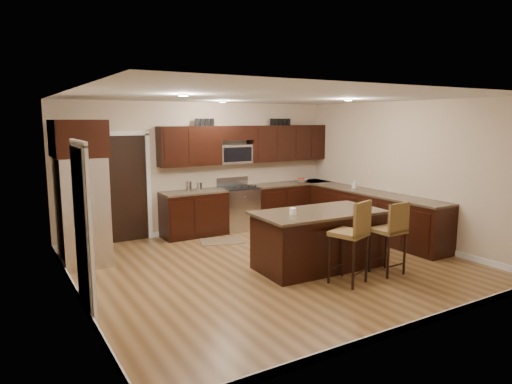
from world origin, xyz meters
TOP-DOWN VIEW (x-y plane):
  - floor at (0.00, 0.00)m, footprint 6.00×6.00m
  - ceiling at (0.00, 0.00)m, footprint 6.00×6.00m
  - wall_back at (0.00, 2.75)m, footprint 6.00×0.00m
  - wall_left at (-3.00, 0.00)m, footprint 0.00×5.50m
  - wall_right at (3.00, 0.00)m, footprint 0.00×5.50m
  - base_cabinets at (1.90, 1.45)m, footprint 4.02×3.96m
  - upper_cabinets at (1.04, 2.58)m, footprint 4.00×0.33m
  - range at (0.68, 2.45)m, footprint 0.76×0.64m
  - microwave at (0.68, 2.60)m, footprint 0.76×0.31m
  - doorway at (-1.65, 2.73)m, footprint 0.85×0.03m
  - pantry_door at (-2.98, -0.30)m, footprint 0.03×0.80m
  - letter_decor at (0.90, 2.58)m, footprint 2.20×0.03m
  - island at (0.55, -0.44)m, footprint 2.08×1.15m
  - stool_mid at (0.51, -1.29)m, footprint 0.58×0.58m
  - stool_right at (1.28, -1.29)m, footprint 0.44×0.44m
  - refrigerator at (-2.62, 1.69)m, footprint 0.79×0.94m
  - floor_mat at (-0.07, 1.75)m, footprint 0.95×0.77m
  - fruit_bowl at (2.35, 2.45)m, footprint 0.29×0.29m
  - soap_bottle at (2.70, 1.06)m, footprint 0.11×0.11m
  - canister_tall at (-0.44, 2.45)m, footprint 0.12×0.12m
  - canister_short at (-0.21, 2.45)m, footprint 0.11×0.11m
  - island_jar at (0.05, -0.44)m, footprint 0.10×0.10m

SIDE VIEW (x-z plane):
  - floor at x=0.00m, z-range 0.00..0.00m
  - floor_mat at x=-0.07m, z-range 0.00..0.01m
  - island at x=0.55m, z-range -0.03..0.89m
  - base_cabinets at x=1.90m, z-range 0.00..0.92m
  - range at x=0.68m, z-range -0.08..1.03m
  - stool_right at x=1.28m, z-range 0.14..1.27m
  - stool_mid at x=0.51m, z-range 0.15..1.37m
  - fruit_bowl at x=2.35m, z-range 0.92..0.99m
  - island_jar at x=0.05m, z-range 0.92..1.02m
  - canister_short at x=-0.21m, z-range 0.92..1.09m
  - soap_bottle at x=2.70m, z-range 0.92..1.10m
  - pantry_door at x=-2.98m, z-range 0.00..2.04m
  - canister_tall at x=-0.44m, z-range 0.92..1.12m
  - doorway at x=-1.65m, z-range 0.00..2.06m
  - refrigerator at x=-2.62m, z-range 0.03..2.38m
  - wall_back at x=0.00m, z-range -1.65..4.35m
  - wall_left at x=-3.00m, z-range -1.40..4.10m
  - wall_right at x=3.00m, z-range -1.40..4.10m
  - microwave at x=0.68m, z-range 1.42..1.82m
  - upper_cabinets at x=1.04m, z-range 1.44..2.24m
  - letter_decor at x=0.90m, z-range 2.22..2.37m
  - ceiling at x=0.00m, z-range 2.70..2.70m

